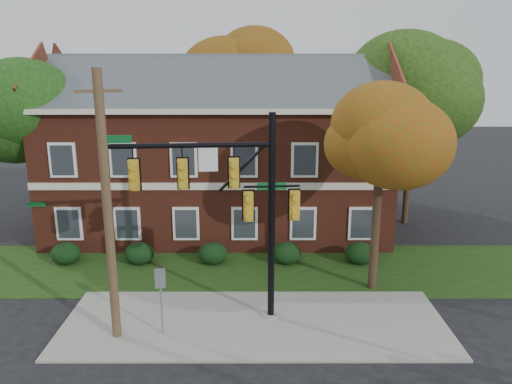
{
  "coord_description": "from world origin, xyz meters",
  "views": [
    {
      "loc": [
        0.03,
        -15.54,
        9.29
      ],
      "look_at": [
        0.06,
        3.0,
        4.5
      ],
      "focal_mm": 35.0,
      "sensor_mm": 36.0,
      "label": 1
    }
  ],
  "objects_px": {
    "hedge_left": "(139,253)",
    "tree_right_rear": "(422,85)",
    "sign_post": "(161,291)",
    "hedge_far_right": "(360,253)",
    "hedge_far_left": "(66,253)",
    "tree_near_right": "(388,133)",
    "traffic_signal": "(232,196)",
    "tree_far_rear": "(245,70)",
    "utility_pole": "(108,210)",
    "apartment_building": "(219,143)",
    "hedge_center": "(213,253)",
    "hedge_right": "(286,253)",
    "tree_left_rear": "(32,115)"
  },
  "relations": [
    {
      "from": "hedge_left",
      "to": "tree_left_rear",
      "type": "relative_size",
      "value": 0.16
    },
    {
      "from": "utility_pole",
      "to": "sign_post",
      "type": "relative_size",
      "value": 3.63
    },
    {
      "from": "hedge_far_left",
      "to": "hedge_left",
      "type": "relative_size",
      "value": 1.0
    },
    {
      "from": "hedge_right",
      "to": "sign_post",
      "type": "bearing_deg",
      "value": -126.04
    },
    {
      "from": "utility_pole",
      "to": "tree_left_rear",
      "type": "bearing_deg",
      "value": 101.52
    },
    {
      "from": "hedge_far_right",
      "to": "traffic_signal",
      "type": "bearing_deg",
      "value": -136.92
    },
    {
      "from": "tree_right_rear",
      "to": "utility_pole",
      "type": "bearing_deg",
      "value": -137.96
    },
    {
      "from": "hedge_far_right",
      "to": "traffic_signal",
      "type": "xyz_separation_m",
      "value": [
        -5.77,
        -5.4,
        4.25
      ]
    },
    {
      "from": "hedge_center",
      "to": "hedge_far_left",
      "type": "bearing_deg",
      "value": 180.0
    },
    {
      "from": "apartment_building",
      "to": "tree_far_rear",
      "type": "height_order",
      "value": "tree_far_rear"
    },
    {
      "from": "hedge_left",
      "to": "tree_far_rear",
      "type": "relative_size",
      "value": 0.12
    },
    {
      "from": "apartment_building",
      "to": "tree_near_right",
      "type": "height_order",
      "value": "apartment_building"
    },
    {
      "from": "hedge_center",
      "to": "traffic_signal",
      "type": "height_order",
      "value": "traffic_signal"
    },
    {
      "from": "hedge_far_right",
      "to": "sign_post",
      "type": "distance_m",
      "value": 10.55
    },
    {
      "from": "hedge_far_right",
      "to": "sign_post",
      "type": "xyz_separation_m",
      "value": [
        -8.23,
        -6.5,
        1.19
      ]
    },
    {
      "from": "hedge_far_left",
      "to": "tree_far_rear",
      "type": "distance_m",
      "value": 17.61
    },
    {
      "from": "hedge_center",
      "to": "utility_pole",
      "type": "relative_size",
      "value": 0.15
    },
    {
      "from": "hedge_center",
      "to": "utility_pole",
      "type": "height_order",
      "value": "utility_pole"
    },
    {
      "from": "hedge_center",
      "to": "tree_far_rear",
      "type": "relative_size",
      "value": 0.12
    },
    {
      "from": "tree_left_rear",
      "to": "utility_pole",
      "type": "relative_size",
      "value": 0.97
    },
    {
      "from": "tree_near_right",
      "to": "tree_right_rear",
      "type": "distance_m",
      "value": 9.94
    },
    {
      "from": "tree_far_rear",
      "to": "traffic_signal",
      "type": "height_order",
      "value": "tree_far_rear"
    },
    {
      "from": "apartment_building",
      "to": "sign_post",
      "type": "xyz_separation_m",
      "value": [
        -1.23,
        -11.75,
        -3.27
      ]
    },
    {
      "from": "utility_pole",
      "to": "apartment_building",
      "type": "bearing_deg",
      "value": 55.46
    },
    {
      "from": "apartment_building",
      "to": "hedge_left",
      "type": "bearing_deg",
      "value": -123.67
    },
    {
      "from": "hedge_far_left",
      "to": "tree_near_right",
      "type": "bearing_deg",
      "value": -11.27
    },
    {
      "from": "hedge_left",
      "to": "utility_pole",
      "type": "xyz_separation_m",
      "value": [
        0.7,
        -6.62,
        4.13
      ]
    },
    {
      "from": "hedge_left",
      "to": "hedge_far_right",
      "type": "xyz_separation_m",
      "value": [
        10.5,
        0.0,
        0.0
      ]
    },
    {
      "from": "tree_far_rear",
      "to": "sign_post",
      "type": "bearing_deg",
      "value": -97.47
    },
    {
      "from": "utility_pole",
      "to": "hedge_far_right",
      "type": "bearing_deg",
      "value": 12.77
    },
    {
      "from": "hedge_center",
      "to": "tree_near_right",
      "type": "height_order",
      "value": "tree_near_right"
    },
    {
      "from": "tree_near_right",
      "to": "tree_far_rear",
      "type": "relative_size",
      "value": 0.74
    },
    {
      "from": "apartment_building",
      "to": "hedge_right",
      "type": "bearing_deg",
      "value": -56.33
    },
    {
      "from": "tree_near_right",
      "to": "apartment_building",
      "type": "bearing_deg",
      "value": 131.77
    },
    {
      "from": "hedge_left",
      "to": "hedge_center",
      "type": "bearing_deg",
      "value": 0.0
    },
    {
      "from": "traffic_signal",
      "to": "sign_post",
      "type": "bearing_deg",
      "value": -160.68
    },
    {
      "from": "tree_near_right",
      "to": "tree_right_rear",
      "type": "xyz_separation_m",
      "value": [
        4.09,
        8.95,
        1.45
      ]
    },
    {
      "from": "tree_right_rear",
      "to": "hedge_far_right",
      "type": "bearing_deg",
      "value": -125.23
    },
    {
      "from": "hedge_far_right",
      "to": "sign_post",
      "type": "bearing_deg",
      "value": -141.7
    },
    {
      "from": "tree_right_rear",
      "to": "sign_post",
      "type": "height_order",
      "value": "tree_right_rear"
    },
    {
      "from": "hedge_left",
      "to": "hedge_right",
      "type": "relative_size",
      "value": 1.0
    },
    {
      "from": "tree_right_rear",
      "to": "hedge_center",
      "type": "bearing_deg",
      "value": -151.63
    },
    {
      "from": "hedge_far_left",
      "to": "tree_near_right",
      "type": "height_order",
      "value": "tree_near_right"
    },
    {
      "from": "apartment_building",
      "to": "tree_far_rear",
      "type": "bearing_deg",
      "value": 80.29
    },
    {
      "from": "sign_post",
      "to": "hedge_far_right",
      "type": "bearing_deg",
      "value": 26.38
    },
    {
      "from": "hedge_left",
      "to": "tree_far_rear",
      "type": "xyz_separation_m",
      "value": [
        4.84,
        13.09,
        8.32
      ]
    },
    {
      "from": "tree_right_rear",
      "to": "sign_post",
      "type": "relative_size",
      "value": 4.2
    },
    {
      "from": "tree_near_right",
      "to": "hedge_left",
      "type": "bearing_deg",
      "value": 165.19
    },
    {
      "from": "apartment_building",
      "to": "tree_right_rear",
      "type": "relative_size",
      "value": 1.77
    },
    {
      "from": "hedge_left",
      "to": "tree_right_rear",
      "type": "xyz_separation_m",
      "value": [
        14.81,
        6.11,
        7.6
      ]
    }
  ]
}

